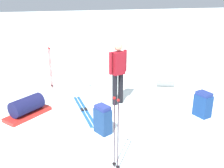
# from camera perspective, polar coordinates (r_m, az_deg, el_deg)

# --- Properties ---
(ground_plane) EXTENTS (80.00, 80.00, 0.00)m
(ground_plane) POSITION_cam_1_polar(r_m,az_deg,el_deg) (6.73, 0.00, -5.62)
(ground_plane) COLOR white
(skier_standing) EXTENTS (0.32, 0.54, 1.70)m
(skier_standing) POSITION_cam_1_polar(r_m,az_deg,el_deg) (6.73, 1.33, 3.09)
(skier_standing) COLOR black
(skier_standing) RESTS_ON ground_plane
(ski_pair_near) EXTENTS (1.89, 0.21, 0.05)m
(ski_pair_near) POSITION_cam_1_polar(r_m,az_deg,el_deg) (6.68, -6.27, -5.82)
(ski_pair_near) COLOR #1E53A8
(ski_pair_near) RESTS_ON ground_plane
(backpack_large_dark) EXTENTS (0.43, 0.35, 0.63)m
(backpack_large_dark) POSITION_cam_1_polar(r_m,az_deg,el_deg) (6.63, 19.64, -4.33)
(backpack_large_dark) COLOR navy
(backpack_large_dark) RESTS_ON ground_plane
(backpack_bright) EXTENTS (0.43, 0.36, 0.64)m
(backpack_bright) POSITION_cam_1_polar(r_m,az_deg,el_deg) (5.52, -2.09, -7.96)
(backpack_bright) COLOR navy
(backpack_bright) RESTS_ON ground_plane
(ski_poles_planted_near) EXTENTS (0.17, 0.10, 1.33)m
(ski_poles_planted_near) POSITION_cam_1_polar(r_m,az_deg,el_deg) (4.26, 0.93, -10.43)
(ski_poles_planted_near) COLOR black
(ski_poles_planted_near) RESTS_ON ground_plane
(ski_poles_planted_far) EXTENTS (0.16, 0.10, 1.30)m
(ski_poles_planted_far) POSITION_cam_1_polar(r_m,az_deg,el_deg) (8.27, -13.63, 4.02)
(ski_poles_planted_far) COLOR maroon
(ski_poles_planted_far) RESTS_ON ground_plane
(gear_sled) EXTENTS (1.05, 1.19, 0.49)m
(gear_sled) POSITION_cam_1_polar(r_m,az_deg,el_deg) (6.62, -18.45, -4.99)
(gear_sled) COLOR red
(gear_sled) RESTS_ON ground_plane
(sleeping_mat_rolled) EXTENTS (0.39, 0.57, 0.18)m
(sleeping_mat_rolled) POSITION_cam_1_polar(r_m,az_deg,el_deg) (8.46, 11.80, 0.00)
(sleeping_mat_rolled) COLOR gray
(sleeping_mat_rolled) RESTS_ON ground_plane
(thermos_bottle) EXTENTS (0.07, 0.07, 0.26)m
(thermos_bottle) POSITION_cam_1_polar(r_m,az_deg,el_deg) (8.27, -5.29, 0.20)
(thermos_bottle) COLOR #B4B8B9
(thermos_bottle) RESTS_ON ground_plane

